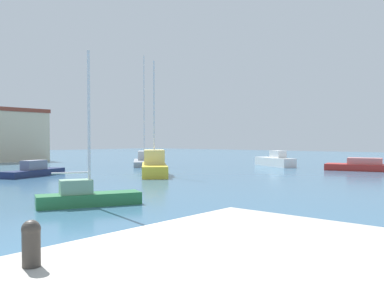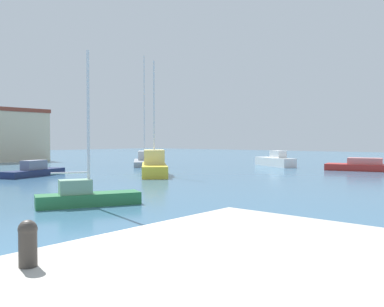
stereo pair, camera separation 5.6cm
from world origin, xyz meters
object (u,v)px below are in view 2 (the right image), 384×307
object	(u,v)px
motorboat_navy_far_left	(34,171)
motorboat_white_behind_lamppost	(275,161)
mooring_bollard	(28,241)
motorboat_red_near_pier	(368,166)
sailboat_yellow_mid_harbor	(154,165)
sailboat_grey_distant_east	(144,160)
sailboat_green_inner_mooring	(86,195)

from	to	relation	value
motorboat_navy_far_left	motorboat_white_behind_lamppost	distance (m)	24.44
mooring_bollard	motorboat_navy_far_left	bearing A→B (deg)	62.01
motorboat_navy_far_left	motorboat_red_near_pier	bearing A→B (deg)	-38.21
mooring_bollard	sailboat_yellow_mid_harbor	distance (m)	27.18
sailboat_grey_distant_east	motorboat_white_behind_lamppost	xyz separation A→B (m)	(7.72, -12.30, 0.02)
motorboat_navy_far_left	sailboat_grey_distant_east	bearing A→B (deg)	14.92
motorboat_navy_far_left	sailboat_yellow_mid_harbor	world-z (taller)	sailboat_yellow_mid_harbor
sailboat_green_inner_mooring	motorboat_white_behind_lamppost	bearing A→B (deg)	13.84
sailboat_green_inner_mooring	motorboat_white_behind_lamppost	world-z (taller)	sailboat_green_inner_mooring
mooring_bollard	sailboat_green_inner_mooring	size ratio (longest dim) A/B	0.10
mooring_bollard	sailboat_grey_distant_east	xyz separation A→B (m)	(28.45, 28.84, -0.86)
sailboat_grey_distant_east	sailboat_green_inner_mooring	xyz separation A→B (m)	(-21.03, -19.38, -0.10)
motorboat_white_behind_lamppost	motorboat_red_near_pier	xyz separation A→B (m)	(-0.22, -9.72, -0.16)
sailboat_green_inner_mooring	motorboat_white_behind_lamppost	size ratio (longest dim) A/B	1.12
sailboat_yellow_mid_harbor	motorboat_red_near_pier	bearing A→B (deg)	-35.96
sailboat_yellow_mid_harbor	motorboat_navy_far_left	bearing A→B (deg)	137.02
motorboat_red_near_pier	sailboat_yellow_mid_harbor	bearing A→B (deg)	144.04
mooring_bollard	sailboat_yellow_mid_harbor	xyz separation A→B (m)	(19.99, 18.41, -0.65)
motorboat_navy_far_left	motorboat_white_behind_lamppost	xyz separation A→B (m)	(23.01, -8.22, 0.17)
sailboat_grey_distant_east	motorboat_navy_far_left	size ratio (longest dim) A/B	2.11
mooring_bollard	motorboat_white_behind_lamppost	bearing A→B (deg)	24.58
sailboat_grey_distant_east	motorboat_red_near_pier	distance (m)	23.26
motorboat_red_near_pier	motorboat_navy_far_left	bearing A→B (deg)	141.79
sailboat_green_inner_mooring	motorboat_navy_far_left	bearing A→B (deg)	69.42
motorboat_red_near_pier	mooring_bollard	bearing A→B (deg)	-169.25
sailboat_grey_distant_east	sailboat_yellow_mid_harbor	size ratio (longest dim) A/B	1.34
sailboat_grey_distant_east	sailboat_green_inner_mooring	bearing A→B (deg)	-137.34
mooring_bollard	motorboat_red_near_pier	bearing A→B (deg)	10.75
mooring_bollard	motorboat_navy_far_left	xyz separation A→B (m)	(13.16, 24.77, -1.02)
motorboat_navy_far_left	sailboat_yellow_mid_harbor	bearing A→B (deg)	-42.98
motorboat_white_behind_lamppost	motorboat_red_near_pier	distance (m)	9.72
sailboat_green_inner_mooring	motorboat_red_near_pier	distance (m)	28.66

